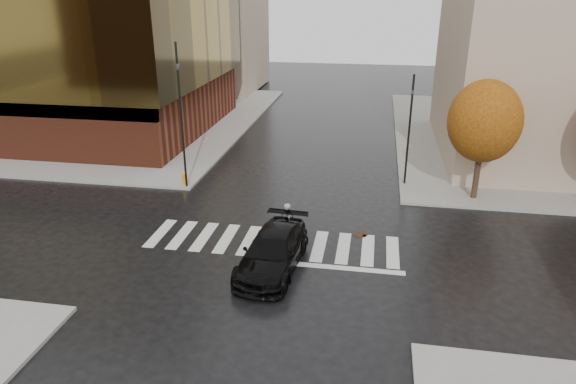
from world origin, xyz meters
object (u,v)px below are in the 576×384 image
(fire_hydrant, at_px, (184,178))
(traffic_light_nw, at_px, (180,106))
(traffic_light_ne, at_px, (410,125))
(sedan, at_px, (273,251))
(cyclist, at_px, (289,227))

(fire_hydrant, bearing_deg, traffic_light_nw, -45.00)
(traffic_light_nw, relative_size, traffic_light_ne, 1.28)
(sedan, relative_size, fire_hydrant, 7.17)
(traffic_light_ne, height_order, fire_hydrant, traffic_light_ne)
(sedan, bearing_deg, traffic_light_nw, 134.40)
(traffic_light_ne, bearing_deg, traffic_light_nw, 27.18)
(fire_hydrant, bearing_deg, cyclist, -37.47)
(cyclist, distance_m, traffic_light_ne, 10.26)
(sedan, distance_m, cyclist, 2.78)
(sedan, bearing_deg, traffic_light_ne, 66.15)
(traffic_light_nw, xyz_separation_m, fire_hydrant, (-0.20, 0.20, -4.35))
(sedan, height_order, fire_hydrant, sedan)
(sedan, distance_m, fire_hydrant, 10.86)
(cyclist, relative_size, traffic_light_ne, 0.28)
(cyclist, bearing_deg, traffic_light_nw, 28.91)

